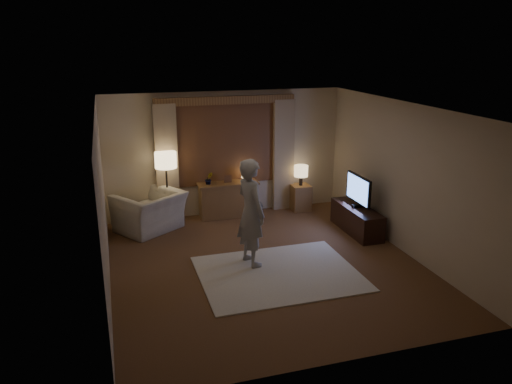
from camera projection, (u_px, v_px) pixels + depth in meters
name	position (u px, v px, depth m)	size (l,w,h in m)	color
room	(257.00, 180.00, 8.38)	(5.04, 5.54, 2.64)	brown
rug	(278.00, 273.00, 7.98)	(2.50, 2.00, 0.02)	#ECE3C6
sideboard	(228.00, 200.00, 10.49)	(1.20, 0.40, 0.70)	brown
picture_frame	(228.00, 180.00, 10.36)	(0.16, 0.02, 0.20)	brown
plant	(209.00, 179.00, 10.23)	(0.17, 0.13, 0.30)	#999999
table_lamp_sideboard	(246.00, 174.00, 10.44)	(0.22, 0.22, 0.30)	black
floor_lamp	(166.00, 164.00, 9.84)	(0.43, 0.43, 1.48)	black
armchair	(150.00, 212.00, 9.71)	(1.17, 1.02, 0.76)	beige
side_table	(300.00, 197.00, 10.91)	(0.40, 0.40, 0.56)	brown
table_lamp_side	(301.00, 171.00, 10.74)	(0.30, 0.30, 0.44)	black
tv_stand	(357.00, 219.00, 9.67)	(0.45, 1.40, 0.50)	black
tv	(358.00, 190.00, 9.50)	(0.21, 0.87, 0.63)	black
person	(251.00, 212.00, 8.08)	(0.65, 0.43, 1.79)	#A5A198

